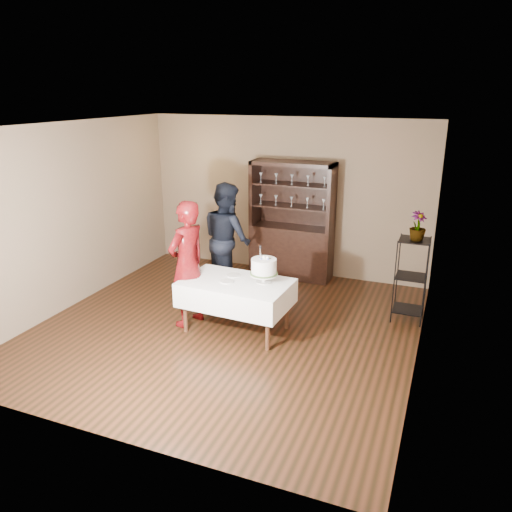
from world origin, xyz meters
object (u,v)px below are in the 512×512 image
(cake, at_px, (264,268))
(potted_plant, at_px, (418,226))
(cake_table, at_px, (236,293))
(plant_etagere, at_px, (411,276))
(man, at_px, (227,239))
(china_hutch, at_px, (292,239))
(woman, at_px, (187,264))

(cake, height_order, potted_plant, potted_plant)
(cake_table, bearing_deg, cake, 16.67)
(cake_table, xyz_separation_m, cake, (0.35, 0.11, 0.37))
(plant_etagere, bearing_deg, man, -179.79)
(china_hutch, xyz_separation_m, man, (-0.73, -1.06, 0.23))
(china_hutch, relative_size, potted_plant, 5.10)
(china_hutch, distance_m, potted_plant, 2.47)
(man, bearing_deg, potted_plant, -143.01)
(china_hutch, bearing_deg, plant_etagere, -26.83)
(plant_etagere, xyz_separation_m, potted_plant, (0.02, -0.03, 0.73))
(man, height_order, potted_plant, man)
(china_hutch, distance_m, cake, 2.20)
(woman, bearing_deg, china_hutch, 177.74)
(cake_table, xyz_separation_m, man, (-0.68, 1.20, 0.35))
(plant_etagere, bearing_deg, woman, -155.98)
(plant_etagere, relative_size, woman, 0.68)
(china_hutch, xyz_separation_m, cake_table, (-0.04, -2.27, -0.12))
(china_hutch, bearing_deg, man, -124.40)
(cake_table, bearing_deg, china_hutch, 88.87)
(man, xyz_separation_m, potted_plant, (2.83, -0.02, 0.49))
(plant_etagere, distance_m, potted_plant, 0.73)
(plant_etagere, bearing_deg, china_hutch, 153.17)
(cake_table, height_order, woman, woman)
(china_hutch, height_order, potted_plant, china_hutch)
(plant_etagere, bearing_deg, potted_plant, -51.96)
(woman, xyz_separation_m, potted_plant, (2.85, 1.23, 0.51))
(man, relative_size, potted_plant, 4.55)
(woman, height_order, potted_plant, woman)
(plant_etagere, height_order, man, man)
(cake, xyz_separation_m, potted_plant, (1.79, 1.08, 0.47))
(china_hutch, height_order, plant_etagere, china_hutch)
(plant_etagere, bearing_deg, cake_table, -150.27)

